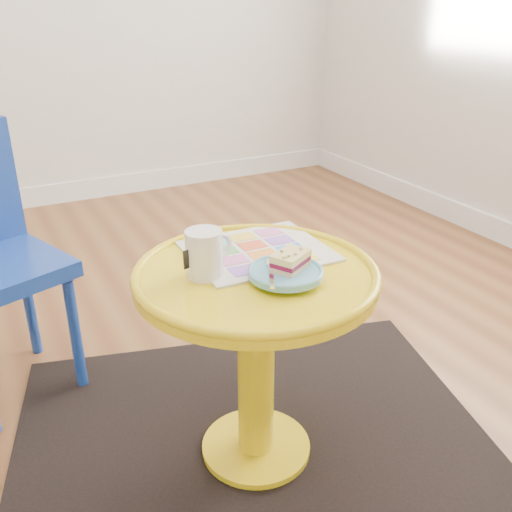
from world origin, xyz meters
name	(u,v)px	position (x,y,z in m)	size (l,w,h in m)	color
floor	(136,395)	(0.00, 0.00, 0.00)	(4.00, 4.00, 0.00)	brown
rug	(256,449)	(0.22, -0.39, 0.00)	(1.30, 1.10, 0.01)	black
side_table	(256,328)	(0.22, -0.39, 0.39)	(0.58, 0.58, 0.55)	yellow
newspaper	(258,251)	(0.28, -0.29, 0.55)	(0.34, 0.29, 0.01)	silver
mug	(205,252)	(0.11, -0.35, 0.61)	(0.12, 0.08, 0.11)	white
plate	(286,273)	(0.26, -0.46, 0.56)	(0.17, 0.17, 0.02)	#5EA8C8
cake_slice	(291,260)	(0.28, -0.46, 0.59)	(0.11, 0.09, 0.04)	#D3BC8C
fork	(271,272)	(0.22, -0.46, 0.57)	(0.08, 0.13, 0.00)	silver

